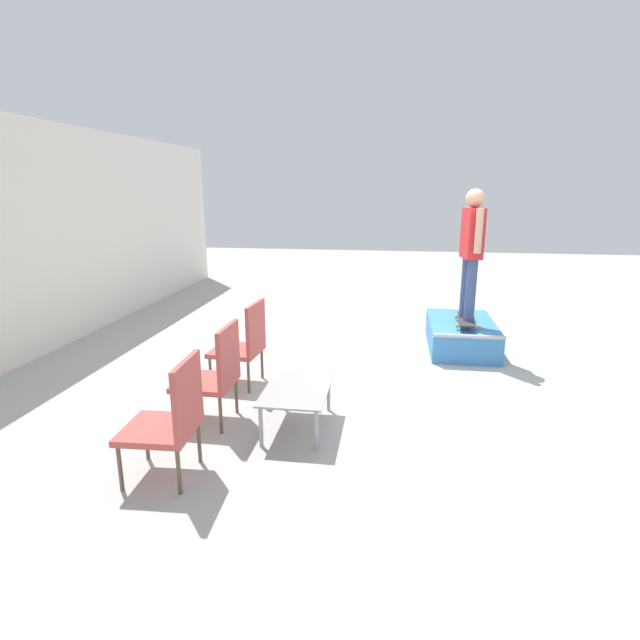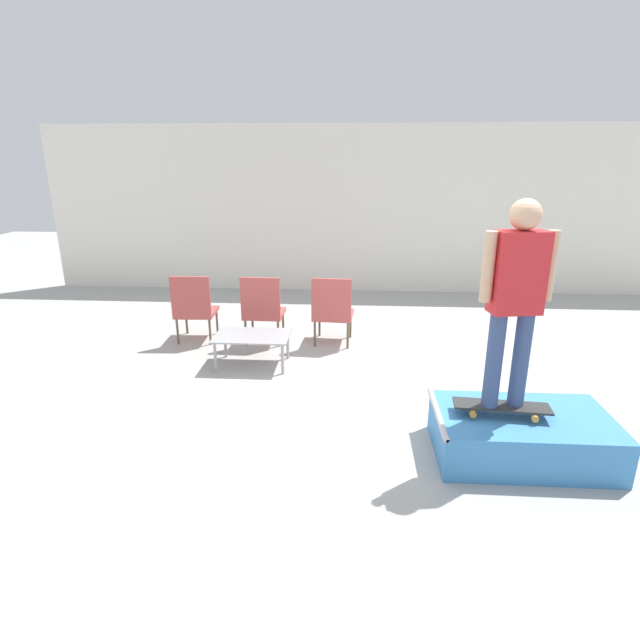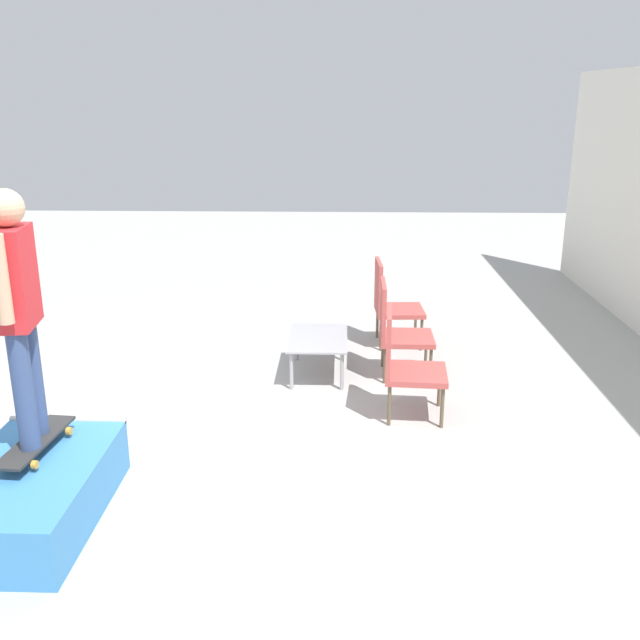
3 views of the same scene
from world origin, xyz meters
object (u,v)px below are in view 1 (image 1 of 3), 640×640
at_px(skateboard_on_ramp, 466,319).
at_px(patio_chair_right, 244,342).
at_px(skate_ramp_box, 461,335).
at_px(patio_chair_center, 215,372).
at_px(person_skater, 472,244).
at_px(coffee_table, 297,392).
at_px(patio_chair_left, 171,416).

relative_size(skateboard_on_ramp, patio_chair_right, 0.83).
height_order(skate_ramp_box, patio_chair_center, patio_chair_center).
distance_m(skateboard_on_ramp, patio_chair_center, 3.54).
relative_size(person_skater, coffee_table, 1.85).
bearing_deg(patio_chair_center, skate_ramp_box, 136.69).
relative_size(coffee_table, patio_chair_center, 0.94).
distance_m(person_skater, patio_chair_left, 4.34).
distance_m(patio_chair_left, patio_chair_right, 1.87).
bearing_deg(person_skater, coffee_table, 134.74).
bearing_deg(skateboard_on_ramp, patio_chair_left, 147.75).
bearing_deg(patio_chair_right, patio_chair_center, 4.33).
relative_size(coffee_table, patio_chair_right, 0.94).
bearing_deg(coffee_table, patio_chair_left, 140.55).
distance_m(skateboard_on_ramp, person_skater, 0.98).
xyz_separation_m(coffee_table, patio_chair_right, (0.93, 0.77, 0.15)).
bearing_deg(coffee_table, skate_ramp_box, -34.06).
bearing_deg(patio_chair_left, skate_ramp_box, 141.73).
height_order(skateboard_on_ramp, patio_chair_left, patio_chair_left).
bearing_deg(patio_chair_center, patio_chair_left, 0.78).
bearing_deg(person_skater, patio_chair_center, 124.67).
height_order(skate_ramp_box, patio_chair_left, patio_chair_left).
xyz_separation_m(person_skater, patio_chair_right, (-1.50, 2.57, -0.95)).
bearing_deg(skate_ramp_box, coffee_table, 145.94).
xyz_separation_m(skateboard_on_ramp, coffee_table, (-2.43, 1.80, -0.12)).
xyz_separation_m(skateboard_on_ramp, person_skater, (-0.00, 0.00, 0.98)).
relative_size(skate_ramp_box, patio_chair_left, 1.53).
bearing_deg(skate_ramp_box, patio_chair_right, 123.64).
xyz_separation_m(skate_ramp_box, patio_chair_left, (-3.57, 2.55, 0.31)).
xyz_separation_m(person_skater, coffee_table, (-2.43, 1.80, -1.10)).
height_order(skate_ramp_box, person_skater, person_skater).
distance_m(skateboard_on_ramp, patio_chair_right, 2.98).
xyz_separation_m(person_skater, patio_chair_left, (-3.37, 2.57, -0.95)).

